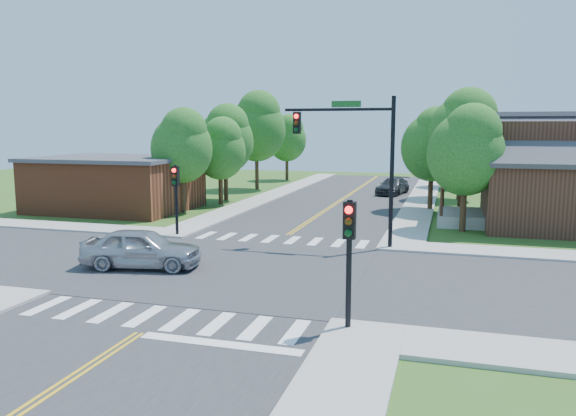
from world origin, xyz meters
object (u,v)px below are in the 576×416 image
(signal_mast_ne, at_px, (356,147))
(signal_pole_se, at_px, (349,240))
(car_dgrey, at_px, (393,187))
(signal_pole_nw, at_px, (176,187))
(car_silver, at_px, (142,249))

(signal_mast_ne, relative_size, signal_pole_se, 1.89)
(signal_pole_se, distance_m, car_dgrey, 33.23)
(signal_pole_nw, relative_size, car_dgrey, 0.76)
(signal_mast_ne, bearing_deg, signal_pole_se, -81.44)
(signal_mast_ne, distance_m, signal_pole_se, 11.55)
(signal_mast_ne, distance_m, signal_pole_nw, 9.76)
(signal_mast_ne, xyz_separation_m, car_dgrey, (-0.41, 21.89, -4.16))
(signal_mast_ne, bearing_deg, car_silver, -139.78)
(signal_pole_se, bearing_deg, signal_mast_ne, 98.56)
(signal_pole_nw, bearing_deg, signal_pole_se, -45.00)
(signal_mast_ne, height_order, signal_pole_se, signal_mast_ne)
(signal_pole_se, distance_m, car_silver, 10.67)
(signal_pole_nw, distance_m, car_silver, 7.00)
(signal_mast_ne, xyz_separation_m, car_silver, (-7.72, -6.53, -4.02))
(car_silver, bearing_deg, signal_pole_nw, 4.98)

